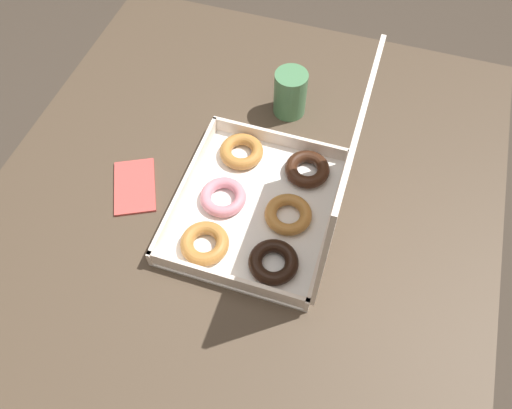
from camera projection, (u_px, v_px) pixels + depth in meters
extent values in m
plane|color=#42382D|center=(246.00, 329.00, 1.64)|extent=(8.00, 8.00, 0.00)
cube|color=#4C3D2D|center=(239.00, 210.00, 1.02)|extent=(1.18, 1.02, 0.03)
cylinder|color=#4C3D2D|center=(165.00, 105.00, 1.69)|extent=(0.06, 0.06, 0.72)
cylinder|color=#4C3D2D|center=(441.00, 172.00, 1.54)|extent=(0.06, 0.06, 0.72)
cube|color=white|center=(256.00, 208.00, 1.00)|extent=(0.35, 0.31, 0.01)
cube|color=silver|center=(186.00, 184.00, 1.00)|extent=(0.35, 0.01, 0.03)
cube|color=silver|center=(330.00, 223.00, 0.96)|extent=(0.35, 0.01, 0.03)
cube|color=silver|center=(280.00, 139.00, 1.07)|extent=(0.01, 0.31, 0.03)
cube|color=silver|center=(227.00, 280.00, 0.89)|extent=(0.01, 0.31, 0.03)
cube|color=silver|center=(347.00, 174.00, 0.82)|extent=(0.35, 0.01, 0.29)
torus|color=#B77A38|center=(241.00, 151.00, 1.06)|extent=(0.09, 0.09, 0.03)
torus|color=pink|center=(224.00, 196.00, 1.00)|extent=(0.09, 0.09, 0.02)
torus|color=#B77A38|center=(205.00, 243.00, 0.94)|extent=(0.09, 0.09, 0.03)
torus|color=#381E11|center=(307.00, 169.00, 1.03)|extent=(0.09, 0.09, 0.03)
torus|color=#B77A38|center=(288.00, 214.00, 0.97)|extent=(0.09, 0.09, 0.02)
torus|color=black|center=(273.00, 262.00, 0.92)|extent=(0.09, 0.09, 0.03)
cylinder|color=#4C8456|center=(290.00, 93.00, 1.10)|extent=(0.07, 0.07, 0.11)
cylinder|color=black|center=(292.00, 76.00, 1.06)|extent=(0.06, 0.06, 0.01)
cube|color=#CC4C47|center=(135.00, 186.00, 1.03)|extent=(0.16, 0.13, 0.01)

